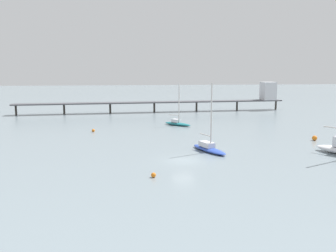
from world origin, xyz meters
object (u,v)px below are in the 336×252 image
at_px(sailboat_blue, 209,147).
at_px(mooring_buoy_mid, 153,175).
at_px(pier, 208,97).
at_px(mooring_buoy_outer, 93,130).
at_px(sailboat_teal, 177,123).
at_px(mooring_buoy_far, 315,138).

height_order(sailboat_blue, mooring_buoy_mid, sailboat_blue).
xyz_separation_m(pier, mooring_buoy_outer, (-26.83, -28.54, -3.38)).
height_order(pier, sailboat_teal, sailboat_teal).
relative_size(mooring_buoy_far, mooring_buoy_outer, 1.44).
xyz_separation_m(mooring_buoy_outer, mooring_buoy_mid, (8.66, -27.74, -0.01)).
bearing_deg(mooring_buoy_mid, pier, 72.11).
distance_m(pier, sailboat_blue, 46.59).
xyz_separation_m(sailboat_teal, mooring_buoy_far, (19.12, -17.15, -0.17)).
bearing_deg(sailboat_blue, sailboat_teal, 92.93).
distance_m(mooring_buoy_far, mooring_buoy_mid, 30.82).
distance_m(pier, sailboat_teal, 25.62).
distance_m(pier, mooring_buoy_far, 40.95).
height_order(pier, mooring_buoy_far, pier).
relative_size(sailboat_teal, mooring_buoy_far, 10.47).
relative_size(sailboat_teal, mooring_buoy_outer, 15.10).
relative_size(sailboat_blue, mooring_buoy_outer, 17.15).
relative_size(pier, mooring_buoy_far, 88.29).
height_order(pier, mooring_buoy_mid, pier).
distance_m(sailboat_blue, mooring_buoy_mid, 13.62).
bearing_deg(sailboat_blue, mooring_buoy_far, 16.68).
bearing_deg(mooring_buoy_outer, mooring_buoy_far, -18.25).
bearing_deg(mooring_buoy_mid, mooring_buoy_outer, 107.35).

